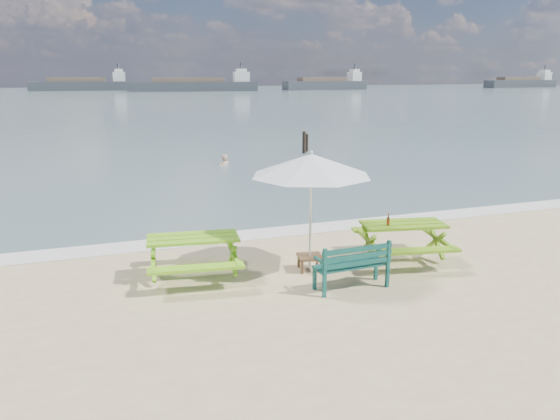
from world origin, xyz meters
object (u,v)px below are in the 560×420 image
object	(u,v)px
picnic_table_left	(194,258)
patio_umbrella	(311,165)
beer_bottle	(388,221)
side_table	(310,262)
park_bench	(351,274)
swimmer	(224,172)
picnic_table_right	(402,242)

from	to	relation	value
picnic_table_left	patio_umbrella	size ratio (longest dim) A/B	0.75
beer_bottle	side_table	bearing A→B (deg)	175.81
picnic_table_left	park_bench	bearing A→B (deg)	-30.17
park_bench	beer_bottle	bearing A→B (deg)	36.89
patio_umbrella	swimmer	xyz separation A→B (m)	(1.62, 13.65, -2.52)
picnic_table_right	park_bench	world-z (taller)	park_bench
picnic_table_right	park_bench	bearing A→B (deg)	-149.20
picnic_table_right	beer_bottle	size ratio (longest dim) A/B	8.81
picnic_table_left	side_table	bearing A→B (deg)	-9.82
picnic_table_right	swimmer	size ratio (longest dim) A/B	1.39
park_bench	picnic_table_right	bearing A→B (deg)	30.80
picnic_table_right	swimmer	xyz separation A→B (m)	(-0.49, 13.75, -0.74)
picnic_table_right	patio_umbrella	xyz separation A→B (m)	(-2.11, 0.10, 1.78)
side_table	picnic_table_left	bearing A→B (deg)	170.18
park_bench	beer_bottle	distance (m)	1.82
side_table	beer_bottle	xyz separation A→B (m)	(1.71, -0.13, 0.75)
side_table	patio_umbrella	bearing A→B (deg)	-86.42
patio_umbrella	beer_bottle	size ratio (longest dim) A/B	11.34
picnic_table_left	patio_umbrella	xyz separation A→B (m)	(2.30, -0.40, 1.77)
beer_bottle	swimmer	distance (m)	13.83
park_bench	swimmer	world-z (taller)	park_bench
side_table	picnic_table_right	bearing A→B (deg)	-2.72
picnic_table_left	patio_umbrella	world-z (taller)	patio_umbrella
picnic_table_left	patio_umbrella	bearing A→B (deg)	-9.82
picnic_table_left	beer_bottle	xyz separation A→B (m)	(4.01, -0.52, 0.51)
swimmer	side_table	bearing A→B (deg)	-96.76
side_table	patio_umbrella	world-z (taller)	patio_umbrella
beer_bottle	picnic_table_right	bearing A→B (deg)	3.66
picnic_table_right	side_table	distance (m)	2.12
park_bench	swimmer	xyz separation A→B (m)	(1.26, 14.80, -0.61)
picnic_table_left	beer_bottle	world-z (taller)	beer_bottle
park_bench	patio_umbrella	xyz separation A→B (m)	(-0.36, 1.15, 1.91)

